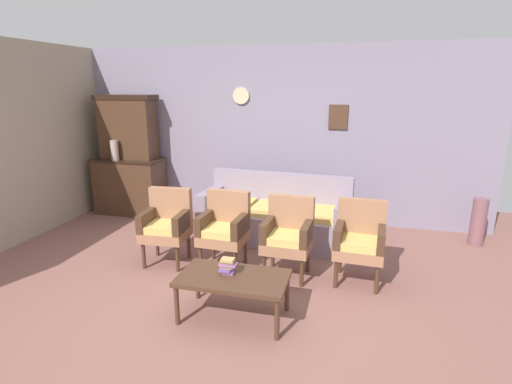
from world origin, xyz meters
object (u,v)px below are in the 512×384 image
(armchair_by_doorway, at_px, (288,233))
(floor_vase_by_wall, at_px, (478,222))
(side_cabinet, at_px, (130,186))
(armchair_near_couch_end, at_px, (167,223))
(armchair_near_cabinet, at_px, (224,227))
(armchair_row_middle, at_px, (360,239))
(floral_couch, at_px, (275,217))
(coffee_table, at_px, (233,280))
(vase_on_cabinet, at_px, (115,150))
(book_stack_on_table, at_px, (228,266))

(armchair_by_doorway, xyz_separation_m, floor_vase_by_wall, (2.33, 1.53, -0.18))
(side_cabinet, height_order, armchair_near_couch_end, side_cabinet)
(armchair_near_cabinet, relative_size, armchair_by_doorway, 1.00)
(side_cabinet, height_order, armchair_row_middle, side_cabinet)
(side_cabinet, bearing_deg, floral_couch, -12.79)
(floral_couch, relative_size, armchair_row_middle, 2.32)
(coffee_table, bearing_deg, vase_on_cabinet, 138.59)
(armchair_near_cabinet, bearing_deg, coffee_table, -67.11)
(coffee_table, bearing_deg, side_cabinet, 135.39)
(armchair_near_couch_end, bearing_deg, coffee_table, -40.26)
(armchair_by_doorway, bearing_deg, armchair_row_middle, 3.17)
(armchair_near_couch_end, height_order, armchair_row_middle, same)
(armchair_near_couch_end, bearing_deg, armchair_by_doorway, 0.76)
(floor_vase_by_wall, bearing_deg, armchair_row_middle, -136.33)
(armchair_near_couch_end, relative_size, armchair_near_cabinet, 1.00)
(armchair_near_cabinet, bearing_deg, vase_on_cabinet, 148.84)
(vase_on_cabinet, relative_size, book_stack_on_table, 2.06)
(book_stack_on_table, bearing_deg, armchair_row_middle, 40.04)
(floral_couch, height_order, coffee_table, floral_couch)
(armchair_near_couch_end, relative_size, armchair_row_middle, 1.00)
(floral_couch, distance_m, floor_vase_by_wall, 2.74)
(armchair_by_doorway, distance_m, floor_vase_by_wall, 2.79)
(armchair_near_cabinet, distance_m, armchair_row_middle, 1.55)
(floor_vase_by_wall, bearing_deg, book_stack_on_table, -137.84)
(armchair_by_doorway, bearing_deg, armchair_near_couch_end, -179.24)
(armchair_row_middle, bearing_deg, coffee_table, -137.08)
(vase_on_cabinet, relative_size, armchair_near_couch_end, 0.36)
(vase_on_cabinet, bearing_deg, book_stack_on_table, -41.59)
(side_cabinet, height_order, armchair_near_cabinet, side_cabinet)
(floral_couch, bearing_deg, armchair_near_couch_end, -136.78)
(armchair_near_cabinet, height_order, armchair_by_doorway, same)
(armchair_by_doorway, distance_m, armchair_row_middle, 0.78)
(vase_on_cabinet, relative_size, floral_couch, 0.16)
(floral_couch, xyz_separation_m, armchair_row_middle, (1.14, -0.99, 0.17))
(side_cabinet, relative_size, book_stack_on_table, 7.24)
(side_cabinet, bearing_deg, armchair_near_couch_end, -47.53)
(side_cabinet, xyz_separation_m, armchair_row_middle, (3.76, -1.58, 0.03))
(armchair_near_couch_end, xyz_separation_m, armchair_near_cabinet, (0.71, 0.06, 0.00))
(floral_couch, xyz_separation_m, book_stack_on_table, (-0.04, -1.98, 0.17))
(armchair_near_couch_end, bearing_deg, vase_on_cabinet, 137.80)
(armchair_row_middle, bearing_deg, armchair_by_doorway, -176.83)
(armchair_near_couch_end, relative_size, floor_vase_by_wall, 1.39)
(book_stack_on_table, height_order, floor_vase_by_wall, floor_vase_by_wall)
(floral_couch, bearing_deg, armchair_row_middle, -40.89)
(vase_on_cabinet, bearing_deg, side_cabinet, 57.81)
(side_cabinet, height_order, floral_couch, side_cabinet)
(armchair_by_doorway, relative_size, floor_vase_by_wall, 1.39)
(side_cabinet, height_order, armchair_by_doorway, side_cabinet)
(floral_couch, distance_m, book_stack_on_table, 1.98)
(armchair_near_cabinet, relative_size, floor_vase_by_wall, 1.39)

